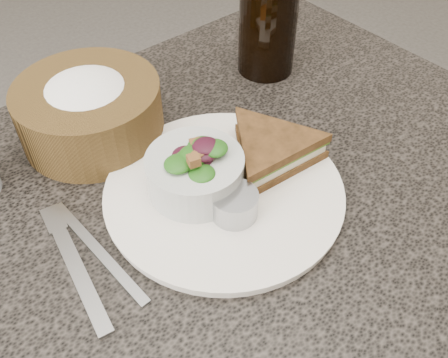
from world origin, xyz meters
TOP-DOWN VIEW (x-y plane):
  - dining_table at (0.00, 0.00)m, footprint 1.00×0.70m
  - dinner_plate at (0.03, -0.01)m, footprint 0.30×0.30m
  - sandwich at (0.11, -0.01)m, footprint 0.17×0.17m
  - salad_bowl at (0.00, 0.01)m, footprint 0.15×0.15m
  - dressing_ramekin at (0.01, -0.05)m, footprint 0.07×0.07m
  - orange_wedge at (0.04, 0.05)m, footprint 0.08×0.08m
  - fork at (-0.17, 0.00)m, footprint 0.04×0.18m
  - knife at (-0.14, 0.01)m, footprint 0.02×0.19m
  - bread_basket at (-0.04, 0.20)m, footprint 0.21×0.21m
  - cola_glass at (0.27, 0.17)m, footprint 0.11×0.11m

SIDE VIEW (x-z plane):
  - dining_table at x=0.00m, z-range 0.00..0.75m
  - knife at x=-0.14m, z-range 0.75..0.75m
  - fork at x=-0.17m, z-range 0.75..0.75m
  - dinner_plate at x=0.03m, z-range 0.75..0.76m
  - orange_wedge at x=0.04m, z-range 0.76..0.79m
  - dressing_ramekin at x=0.01m, z-range 0.76..0.80m
  - sandwich at x=0.11m, z-range 0.76..0.81m
  - salad_bowl at x=0.00m, z-range 0.76..0.83m
  - bread_basket at x=-0.04m, z-range 0.75..0.86m
  - cola_glass at x=0.27m, z-range 0.75..0.91m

